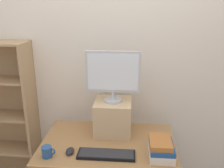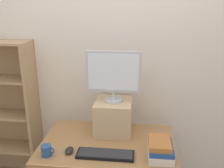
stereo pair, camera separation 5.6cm
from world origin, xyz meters
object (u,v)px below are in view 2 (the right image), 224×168
Objects in this scene: desk at (108,151)px; computer_mouse at (69,150)px; book_stack at (160,149)px; keyboard at (105,154)px; computer_monitor at (113,74)px; riser_box at (113,117)px; coffee_mug at (47,151)px.

desk is 0.35m from computer_mouse.
keyboard is at bearing -175.70° from book_stack.
keyboard is at bearing -2.82° from computer_mouse.
book_stack is (0.40, -0.35, -0.48)m from computer_monitor.
riser_box is 3.02× the size of coffee_mug.
book_stack is 2.41× the size of coffee_mug.
riser_box is at bearing 81.53° from desk.
keyboard is 4.17× the size of coffee_mug.
coffee_mug is at bearing -137.81° from riser_box.
computer_monitor is at bearing 49.56° from computer_mouse.
desk is 3.48× the size of riser_box.
keyboard is (0.01, -0.20, 0.10)m from desk.
computer_monitor is (-0.00, -0.00, 0.40)m from riser_box.
keyboard is (-0.02, -0.38, -0.14)m from riser_box.
book_stack is at bearing -21.27° from desk.
coffee_mug is (-0.45, -0.05, 0.03)m from keyboard.
riser_box is 0.41m from keyboard.
coffee_mug reaches higher than computer_mouse.
computer_mouse is at bearing -130.44° from computer_monitor.
riser_box is 0.72× the size of keyboard.
computer_mouse is (-0.29, 0.01, 0.01)m from keyboard.
coffee_mug reaches higher than keyboard.
computer_mouse is 0.17m from coffee_mug.
keyboard is at bearing -93.28° from riser_box.
keyboard is (-0.02, -0.38, -0.54)m from computer_monitor.
coffee_mug is (-0.47, -0.43, -0.11)m from riser_box.
computer_monitor reaches higher than book_stack.
computer_monitor is at bearing -90.00° from riser_box.
keyboard reaches higher than desk.
desk is 0.30m from riser_box.
riser_box is 0.69× the size of computer_monitor.
computer_monitor is (0.03, 0.18, 0.64)m from desk.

